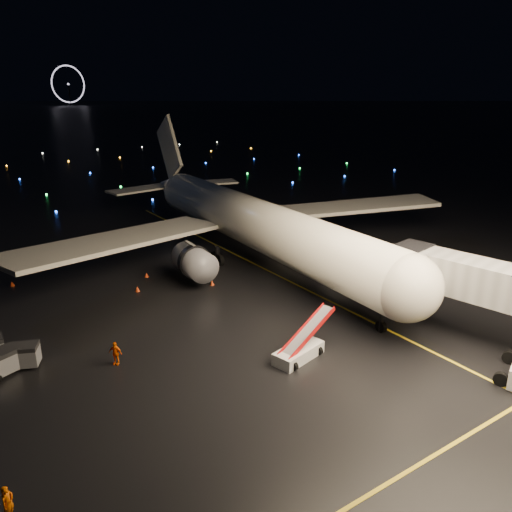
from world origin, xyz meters
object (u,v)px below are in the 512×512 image
object	(u,v)px
belt_loader	(299,341)
baggage_cart_0	(24,356)
airliner	(240,191)
baggage_cart_3	(3,362)
crew_a	(8,503)
crew_c	(115,353)

from	to	relation	value
belt_loader	baggage_cart_0	xyz separation A→B (m)	(-17.23, 10.21, -0.65)
airliner	baggage_cart_3	world-z (taller)	airliner
crew_a	baggage_cart_3	world-z (taller)	crew_a
crew_c	baggage_cart_3	bearing A→B (deg)	-153.98
belt_loader	crew_c	size ratio (longest dim) A/B	3.45
baggage_cart_0	baggage_cart_3	bearing A→B (deg)	-148.35
baggage_cart_3	belt_loader	bearing A→B (deg)	-50.88
airliner	belt_loader	xyz separation A→B (m)	(-9.74, -23.60, -6.32)
crew_a	baggage_cart_0	xyz separation A→B (m)	(3.19, 14.22, -0.03)
airliner	baggage_cart_3	xyz separation A→B (m)	(-28.39, -13.59, -6.94)
crew_a	belt_loader	bearing A→B (deg)	-30.59
belt_loader	crew_a	distance (m)	20.82
airliner	baggage_cart_0	xyz separation A→B (m)	(-26.98, -13.39, -6.97)
crew_c	airliner	bearing A→B (deg)	88.27
airliner	belt_loader	size ratio (longest dim) A/B	8.84
airliner	crew_c	xyz separation A→B (m)	(-21.35, -16.75, -6.94)
crew_a	crew_c	bearing A→B (deg)	9.25
crew_c	baggage_cart_0	xyz separation A→B (m)	(-5.63, 3.35, -0.03)
crew_a	baggage_cart_0	size ratio (longest dim) A/B	0.88
belt_loader	crew_a	size ratio (longest dim) A/B	3.47
baggage_cart_0	baggage_cart_3	world-z (taller)	baggage_cart_3
airliner	baggage_cart_3	size ratio (longest dim) A/B	26.08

